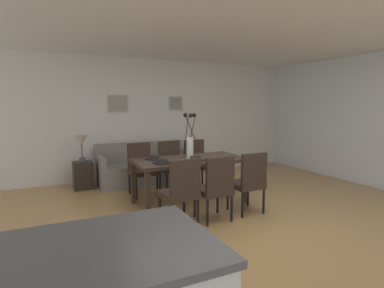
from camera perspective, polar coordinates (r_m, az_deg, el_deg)
ground_plane at (r=4.34m, az=6.07°, el=-14.46°), size 9.00×9.00×0.00m
back_wall_panel at (r=7.01m, az=-7.98°, el=4.74°), size 9.00×0.10×2.60m
side_window_wall at (r=6.94m, az=30.90°, el=3.75°), size 0.10×6.30×2.60m
ceiling_panel at (r=4.49m, az=3.68°, el=20.60°), size 9.00×7.20×0.08m
dining_table at (r=4.99m, az=-0.37°, el=-3.60°), size 1.80×0.89×0.74m
dining_chair_near_left at (r=4.06m, az=-2.02°, el=-8.34°), size 0.47×0.47×0.92m
dining_chair_near_right at (r=5.58m, az=-9.36°, el=-4.11°), size 0.46×0.46×0.92m
dining_chair_far_left at (r=4.26m, az=4.44°, el=-7.61°), size 0.44×0.44×0.92m
dining_chair_far_right at (r=5.81m, az=-3.87°, el=-3.56°), size 0.45×0.45×0.92m
dining_chair_mid_left at (r=4.62m, az=10.53°, el=-6.53°), size 0.45×0.45×0.92m
dining_chair_mid_right at (r=6.00m, az=0.81°, el=-3.20°), size 0.45×0.45×0.92m
centerpiece_vase at (r=4.94m, az=-0.37°, el=0.53°), size 0.21×0.23×0.73m
placemat_near_left at (r=4.59m, az=-5.41°, el=-3.56°), size 0.32×0.32×0.01m
bowl_near_left at (r=4.58m, az=-5.42°, el=-3.11°), size 0.17×0.17×0.07m
placemat_near_right at (r=4.96m, az=-7.02°, el=-2.77°), size 0.32×0.32×0.01m
bowl_near_right at (r=4.95m, az=-7.03°, el=-2.35°), size 0.17×0.17×0.07m
placemat_far_left at (r=4.80m, az=0.65°, el=-3.05°), size 0.32×0.32×0.01m
bowl_far_left at (r=4.79m, az=0.65°, el=-2.61°), size 0.17×0.17×0.07m
sofa at (r=6.52m, az=-8.75°, el=-4.51°), size 1.91×0.84×0.80m
side_table at (r=6.29m, az=-19.55°, el=-5.46°), size 0.36×0.36×0.52m
table_lamp at (r=6.19m, az=-19.80°, el=0.26°), size 0.22×0.22×0.51m
framed_picture_left at (r=6.75m, az=-13.61°, el=7.34°), size 0.43×0.03×0.37m
framed_picture_center at (r=7.15m, az=-3.04°, el=7.52°), size 0.33×0.03×0.32m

